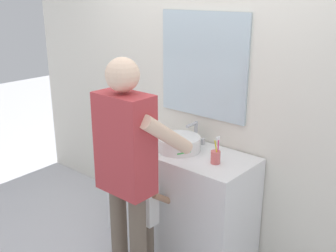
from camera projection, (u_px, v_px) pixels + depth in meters
back_wall at (206, 79)px, 3.26m from camera, size 4.40×0.10×2.70m
vanity_cabinet at (180, 197)px, 3.33m from camera, size 1.21×0.54×0.84m
sink_basin at (179, 143)px, 3.17m from camera, size 0.34×0.34×0.11m
faucet at (195, 134)px, 3.31m from camera, size 0.18×0.14×0.18m
toothbrush_cup at (216, 156)px, 2.92m from camera, size 0.07×0.07×0.21m
child_toddler at (146, 208)px, 3.02m from camera, size 0.25×0.25×0.82m
adult_parent at (127, 158)px, 2.65m from camera, size 0.51×0.54×1.65m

